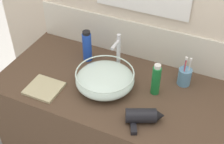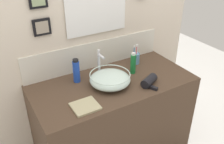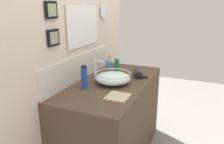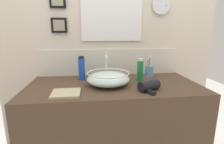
# 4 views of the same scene
# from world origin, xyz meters

# --- Properties ---
(vanity_counter) EXTENTS (1.35, 0.65, 0.85)m
(vanity_counter) POSITION_xyz_m (0.00, 0.00, 0.43)
(vanity_counter) COLOR #4C3828
(vanity_counter) RESTS_ON ground
(back_panel) EXTENTS (2.07, 0.09, 2.42)m
(back_panel) POSITION_xyz_m (-0.00, 0.36, 1.21)
(back_panel) COLOR beige
(back_panel) RESTS_ON ground
(glass_bowl_sink) EXTENTS (0.33, 0.33, 0.10)m
(glass_bowl_sink) POSITION_xyz_m (-0.05, -0.02, 0.91)
(glass_bowl_sink) COLOR silver
(glass_bowl_sink) RESTS_ON vanity_counter
(faucet) EXTENTS (0.02, 0.10, 0.24)m
(faucet) POSITION_xyz_m (-0.05, 0.15, 0.99)
(faucet) COLOR silver
(faucet) RESTS_ON vanity_counter
(hair_drier) EXTENTS (0.21, 0.19, 0.07)m
(hair_drier) POSITION_xyz_m (0.24, -0.18, 0.89)
(hair_drier) COLOR black
(hair_drier) RESTS_ON vanity_counter
(toothbrush_cup) EXTENTS (0.07, 0.07, 0.20)m
(toothbrush_cup) POSITION_xyz_m (0.35, 0.19, 0.91)
(toothbrush_cup) COLOR #598CB2
(toothbrush_cup) RESTS_ON vanity_counter
(soap_dispenser) EXTENTS (0.06, 0.06, 0.21)m
(soap_dispenser) POSITION_xyz_m (-0.26, 0.16, 0.95)
(soap_dispenser) COLOR blue
(soap_dispenser) RESTS_ON vanity_counter
(lotion_bottle) EXTENTS (0.05, 0.05, 0.20)m
(lotion_bottle) POSITION_xyz_m (0.23, 0.05, 0.95)
(lotion_bottle) COLOR #197233
(lotion_bottle) RESTS_ON vanity_counter
(hand_towel) EXTENTS (0.19, 0.17, 0.02)m
(hand_towel) POSITION_xyz_m (-0.35, -0.19, 0.86)
(hand_towel) COLOR tan
(hand_towel) RESTS_ON vanity_counter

